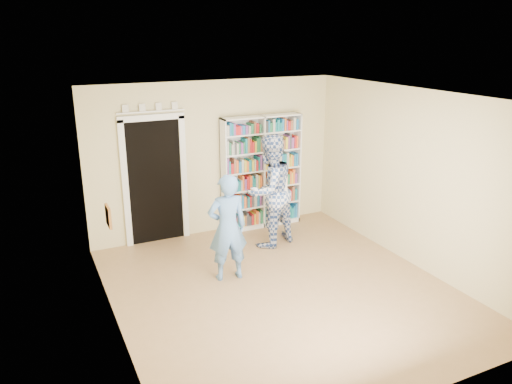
# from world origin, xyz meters

# --- Properties ---
(floor) EXTENTS (5.00, 5.00, 0.00)m
(floor) POSITION_xyz_m (0.00, 0.00, 0.00)
(floor) COLOR #9B754B
(floor) RESTS_ON ground
(ceiling) EXTENTS (5.00, 5.00, 0.00)m
(ceiling) POSITION_xyz_m (0.00, 0.00, 2.70)
(ceiling) COLOR white
(ceiling) RESTS_ON wall_back
(wall_back) EXTENTS (4.50, 0.00, 4.50)m
(wall_back) POSITION_xyz_m (0.00, 2.50, 1.35)
(wall_back) COLOR beige
(wall_back) RESTS_ON floor
(wall_left) EXTENTS (0.00, 5.00, 5.00)m
(wall_left) POSITION_xyz_m (-2.25, 0.00, 1.35)
(wall_left) COLOR beige
(wall_left) RESTS_ON floor
(wall_right) EXTENTS (0.00, 5.00, 5.00)m
(wall_right) POSITION_xyz_m (2.25, 0.00, 1.35)
(wall_right) COLOR beige
(wall_right) RESTS_ON floor
(bookshelf) EXTENTS (1.50, 0.28, 2.06)m
(bookshelf) POSITION_xyz_m (0.83, 2.34, 1.04)
(bookshelf) COLOR white
(bookshelf) RESTS_ON floor
(doorway) EXTENTS (1.10, 0.08, 2.43)m
(doorway) POSITION_xyz_m (-1.10, 2.48, 1.18)
(doorway) COLOR black
(doorway) RESTS_ON floor
(wall_art) EXTENTS (0.03, 0.25, 0.25)m
(wall_art) POSITION_xyz_m (-2.23, 0.20, 1.40)
(wall_art) COLOR #622C1A
(wall_art) RESTS_ON wall_left
(man_blue) EXTENTS (0.61, 0.44, 1.59)m
(man_blue) POSITION_xyz_m (-0.54, 0.66, 0.79)
(man_blue) COLOR #5988C6
(man_blue) RESTS_ON floor
(man_plaid) EXTENTS (1.10, 0.97, 1.90)m
(man_plaid) POSITION_xyz_m (0.57, 1.50, 0.95)
(man_plaid) COLOR #2D4A8C
(man_plaid) RESTS_ON floor
(paper_sheet) EXTENTS (0.22, 0.04, 0.32)m
(paper_sheet) POSITION_xyz_m (0.67, 1.28, 1.07)
(paper_sheet) COLOR white
(paper_sheet) RESTS_ON man_plaid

